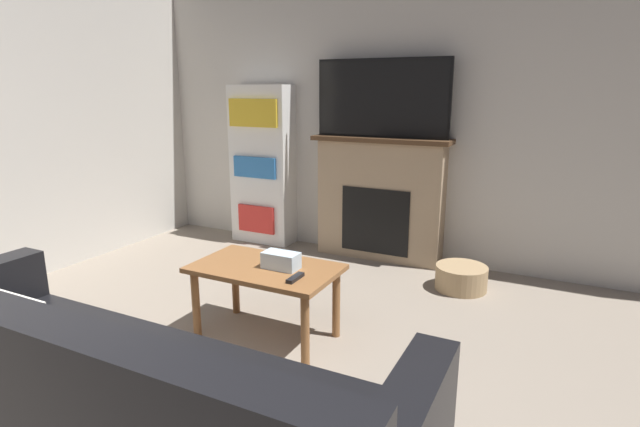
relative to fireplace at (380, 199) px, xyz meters
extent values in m
cube|color=beige|center=(0.14, 0.14, 0.79)|extent=(6.04, 0.06, 2.70)
cube|color=beige|center=(-2.41, -1.73, 0.79)|extent=(0.06, 4.69, 2.70)
cube|color=tan|center=(0.00, 0.00, -0.02)|extent=(1.15, 0.22, 1.08)
cube|color=black|center=(0.00, -0.11, -0.19)|extent=(0.63, 0.01, 0.59)
cube|color=#4C331E|center=(0.00, -0.02, 0.53)|extent=(1.25, 0.28, 0.04)
cube|color=black|center=(0.00, -0.02, 0.89)|extent=(1.20, 0.03, 0.67)
cube|color=black|center=(0.00, -0.03, 0.89)|extent=(1.16, 0.01, 0.63)
cube|color=black|center=(0.01, -2.98, -0.36)|extent=(2.44, 0.90, 0.40)
cube|color=black|center=(0.01, -3.35, 0.07)|extent=(2.44, 0.16, 0.47)
cube|color=silver|center=(-0.54, -3.07, -0.02)|extent=(0.36, 0.14, 0.28)
cube|color=brown|center=(-0.10, -1.77, -0.10)|extent=(0.89, 0.53, 0.03)
cylinder|color=brown|center=(-0.48, -1.97, -0.34)|extent=(0.05, 0.05, 0.45)
cylinder|color=brown|center=(0.29, -1.97, -0.34)|extent=(0.05, 0.05, 0.45)
cylinder|color=brown|center=(-0.48, -1.56, -0.34)|extent=(0.05, 0.05, 0.45)
cylinder|color=brown|center=(0.29, -1.56, -0.34)|extent=(0.05, 0.05, 0.45)
cube|color=silver|center=(0.01, -1.75, -0.04)|extent=(0.22, 0.12, 0.10)
cube|color=black|center=(0.18, -1.88, -0.08)|extent=(0.04, 0.15, 0.02)
cube|color=white|center=(-1.24, -0.02, 0.22)|extent=(0.63, 0.26, 1.57)
cube|color=red|center=(-1.24, -0.16, -0.30)|extent=(0.41, 0.03, 0.27)
cube|color=#2D70B7|center=(-1.24, -0.16, 0.22)|extent=(0.48, 0.03, 0.20)
cube|color=gold|center=(-1.24, -0.16, 0.75)|extent=(0.53, 0.03, 0.26)
cylinder|color=tan|center=(0.85, -0.42, -0.47)|extent=(0.40, 0.40, 0.19)
camera|label=1|loc=(1.50, -4.20, 0.97)|focal=28.00mm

